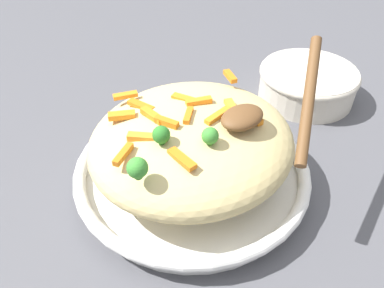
# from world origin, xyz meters

# --- Properties ---
(ground_plane) EXTENTS (2.40, 2.40, 0.00)m
(ground_plane) POSITION_xyz_m (0.00, 0.00, 0.00)
(ground_plane) COLOR #4C4C51
(serving_bowl) EXTENTS (0.31, 0.31, 0.04)m
(serving_bowl) POSITION_xyz_m (0.00, 0.00, 0.02)
(serving_bowl) COLOR white
(serving_bowl) RESTS_ON ground_plane
(pasta_mound) EXTENTS (0.26, 0.25, 0.08)m
(pasta_mound) POSITION_xyz_m (0.00, 0.00, 0.07)
(pasta_mound) COLOR #D1BA7A
(pasta_mound) RESTS_ON serving_bowl
(carrot_piece_0) EXTENTS (0.02, 0.03, 0.01)m
(carrot_piece_0) POSITION_xyz_m (-0.03, 0.01, 0.11)
(carrot_piece_0) COLOR orange
(carrot_piece_0) RESTS_ON pasta_mound
(carrot_piece_1) EXTENTS (0.03, 0.02, 0.01)m
(carrot_piece_1) POSITION_xyz_m (-0.01, -0.00, 0.11)
(carrot_piece_1) COLOR orange
(carrot_piece_1) RESTS_ON pasta_mound
(carrot_piece_2) EXTENTS (0.03, 0.02, 0.01)m
(carrot_piece_2) POSITION_xyz_m (0.02, 0.01, 0.11)
(carrot_piece_2) COLOR orange
(carrot_piece_2) RESTS_ON pasta_mound
(carrot_piece_3) EXTENTS (0.02, 0.03, 0.01)m
(carrot_piece_3) POSITION_xyz_m (0.02, 0.03, 0.11)
(carrot_piece_3) COLOR orange
(carrot_piece_3) RESTS_ON pasta_mound
(carrot_piece_4) EXTENTS (0.02, 0.03, 0.01)m
(carrot_piece_4) POSITION_xyz_m (0.10, 0.04, 0.11)
(carrot_piece_4) COLOR orange
(carrot_piece_4) RESTS_ON pasta_mound
(carrot_piece_5) EXTENTS (0.02, 0.03, 0.01)m
(carrot_piece_5) POSITION_xyz_m (0.05, -0.02, 0.11)
(carrot_piece_5) COLOR orange
(carrot_piece_5) RESTS_ON pasta_mound
(carrot_piece_6) EXTENTS (0.03, 0.02, 0.01)m
(carrot_piece_6) POSITION_xyz_m (-0.03, 0.09, 0.11)
(carrot_piece_6) COLOR orange
(carrot_piece_6) RESTS_ON pasta_mound
(carrot_piece_7) EXTENTS (0.03, 0.03, 0.01)m
(carrot_piece_7) POSITION_xyz_m (-0.07, 0.01, 0.11)
(carrot_piece_7) COLOR orange
(carrot_piece_7) RESTS_ON pasta_mound
(carrot_piece_8) EXTENTS (0.03, 0.03, 0.01)m
(carrot_piece_8) POSITION_xyz_m (-0.06, 0.06, 0.11)
(carrot_piece_8) COLOR orange
(carrot_piece_8) RESTS_ON pasta_mound
(carrot_piece_9) EXTENTS (0.04, 0.01, 0.01)m
(carrot_piece_9) POSITION_xyz_m (0.02, -0.02, 0.11)
(carrot_piece_9) COLOR orange
(carrot_piece_9) RESTS_ON pasta_mound
(carrot_piece_10) EXTENTS (0.01, 0.03, 0.01)m
(carrot_piece_10) POSITION_xyz_m (0.06, -0.05, 0.11)
(carrot_piece_10) COLOR orange
(carrot_piece_10) RESTS_ON pasta_mound
(carrot_piece_11) EXTENTS (0.01, 0.04, 0.01)m
(carrot_piece_11) POSITION_xyz_m (-0.04, 0.03, 0.11)
(carrot_piece_11) COLOR orange
(carrot_piece_11) RESTS_ON pasta_mound
(carrot_piece_12) EXTENTS (0.03, 0.02, 0.01)m
(carrot_piece_12) POSITION_xyz_m (-0.10, -0.00, 0.11)
(carrot_piece_12) COLOR orange
(carrot_piece_12) RESTS_ON pasta_mound
(carrot_piece_13) EXTENTS (0.02, 0.04, 0.01)m
(carrot_piece_13) POSITION_xyz_m (-0.03, 0.06, 0.11)
(carrot_piece_13) COLOR orange
(carrot_piece_13) RESTS_ON pasta_mound
(carrot_piece_14) EXTENTS (0.01, 0.04, 0.01)m
(carrot_piece_14) POSITION_xyz_m (-0.06, -0.05, 0.11)
(carrot_piece_14) COLOR orange
(carrot_piece_14) RESTS_ON pasta_mound
(broccoli_floret_0) EXTENTS (0.02, 0.02, 0.02)m
(broccoli_floret_0) POSITION_xyz_m (-0.02, -0.05, 0.12)
(broccoli_floret_0) COLOR #377928
(broccoli_floret_0) RESTS_ON pasta_mound
(broccoli_floret_1) EXTENTS (0.02, 0.02, 0.02)m
(broccoli_floret_1) POSITION_xyz_m (-0.06, -0.01, 0.12)
(broccoli_floret_1) COLOR #296820
(broccoli_floret_1) RESTS_ON pasta_mound
(broccoli_floret_2) EXTENTS (0.02, 0.02, 0.02)m
(broccoli_floret_2) POSITION_xyz_m (-0.10, -0.04, 0.12)
(broccoli_floret_2) COLOR #377928
(broccoli_floret_2) RESTS_ON pasta_mound
(serving_spoon) EXTENTS (0.13, 0.12, 0.09)m
(serving_spoon) POSITION_xyz_m (0.05, -0.07, 0.13)
(serving_spoon) COLOR brown
(serving_spoon) RESTS_ON pasta_mound
(companion_bowl) EXTENTS (0.17, 0.17, 0.06)m
(companion_bowl) POSITION_xyz_m (0.29, 0.02, 0.03)
(companion_bowl) COLOR beige
(companion_bowl) RESTS_ON ground_plane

